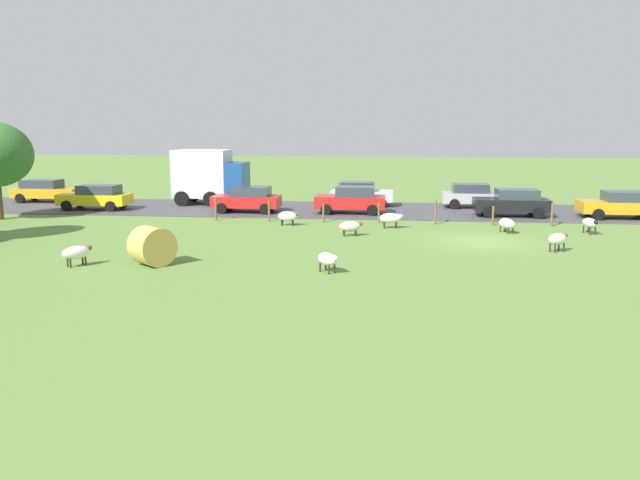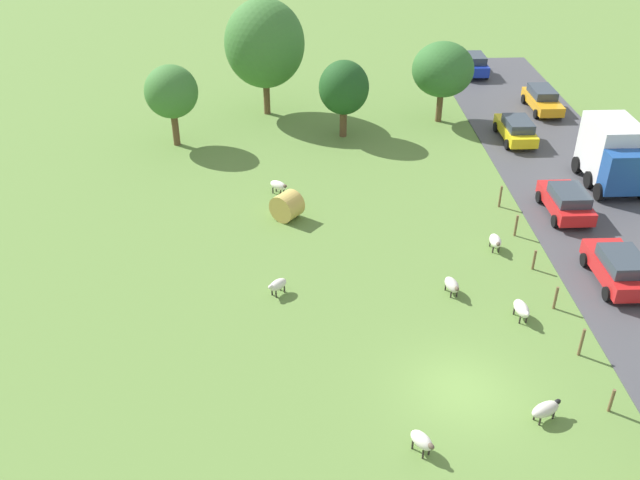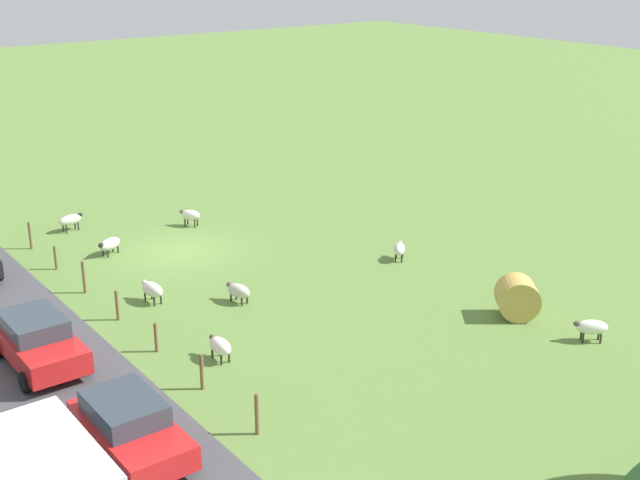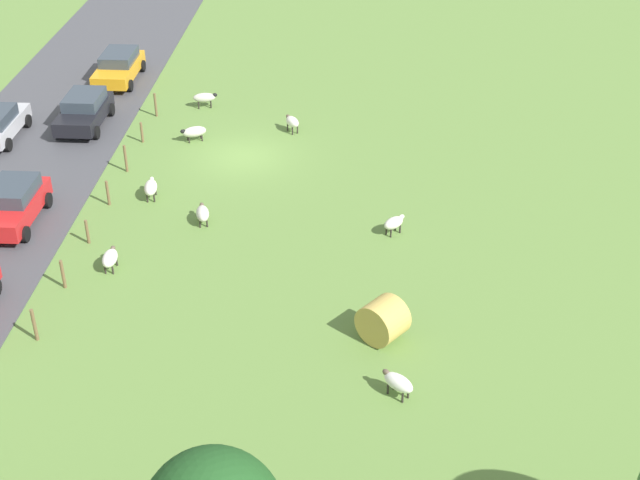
{
  "view_description": "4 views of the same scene",
  "coord_description": "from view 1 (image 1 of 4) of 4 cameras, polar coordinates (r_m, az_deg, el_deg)",
  "views": [
    {
      "loc": [
        -28.96,
        4.11,
        5.23
      ],
      "look_at": [
        -4.4,
        6.93,
        0.73
      ],
      "focal_mm": 35.35,
      "sensor_mm": 36.0,
      "label": 1
    },
    {
      "loc": [
        -6.1,
        -18.94,
        18.47
      ],
      "look_at": [
        -4.9,
        8.81,
        1.26
      ],
      "focal_mm": 39.28,
      "sensor_mm": 36.0,
      "label": 2
    },
    {
      "loc": [
        15.42,
        30.55,
        12.65
      ],
      "look_at": [
        -3.49,
        5.34,
        1.33
      ],
      "focal_mm": 46.72,
      "sensor_mm": 36.0,
      "label": 3
    },
    {
      "loc": [
        -5.81,
        36.35,
        18.44
      ],
      "look_at": [
        -4.09,
        8.63,
        1.0
      ],
      "focal_mm": 49.36,
      "sensor_mm": 36.0,
      "label": 4
    }
  ],
  "objects": [
    {
      "name": "car_1",
      "position": [
        39.5,
        25.69,
        2.94
      ],
      "size": [
        2.13,
        4.49,
        1.53
      ],
      "color": "orange",
      "rests_on": "road_strip"
    },
    {
      "name": "fence_post_3",
      "position": [
        34.34,
        5.35,
        2.45
      ],
      "size": [
        0.12,
        0.12,
        1.12
      ],
      "primitive_type": "cylinder",
      "color": "brown",
      "rests_on": "ground_plane"
    },
    {
      "name": "fence_post_5",
      "position": [
        34.98,
        -4.63,
        2.64
      ],
      "size": [
        0.12,
        0.12,
        1.16
      ],
      "primitive_type": "cylinder",
      "color": "brown",
      "rests_on": "ground_plane"
    },
    {
      "name": "car_0",
      "position": [
        38.44,
        -6.56,
        3.73
      ],
      "size": [
        2.07,
        4.04,
        1.56
      ],
      "color": "red",
      "rests_on": "road_strip"
    },
    {
      "name": "sheep_4",
      "position": [
        28.22,
        20.72,
        0.08
      ],
      "size": [
        0.92,
        1.05,
        0.79
      ],
      "color": "silver",
      "rests_on": "ground_plane"
    },
    {
      "name": "car_8",
      "position": [
        38.11,
        17.02,
        3.3
      ],
      "size": [
        2.11,
        4.2,
        1.57
      ],
      "color": "black",
      "rests_on": "road_strip"
    },
    {
      "name": "fence_post_1",
      "position": [
        34.75,
        15.39,
        2.13
      ],
      "size": [
        0.12,
        0.12,
        1.02
      ],
      "primitive_type": "cylinder",
      "color": "brown",
      "rests_on": "ground_plane"
    },
    {
      "name": "ground_plane",
      "position": [
        29.71,
        14.39,
        -0.16
      ],
      "size": [
        160.0,
        160.0,
        0.0
      ],
      "primitive_type": "plane",
      "color": "olive"
    },
    {
      "name": "sheep_2",
      "position": [
        33.43,
        -2.95,
        2.16
      ],
      "size": [
        0.52,
        1.13,
        0.76
      ],
      "color": "white",
      "rests_on": "ground_plane"
    },
    {
      "name": "sheep_0",
      "position": [
        32.4,
        16.54,
        1.44
      ],
      "size": [
        1.28,
        0.96,
        0.73
      ],
      "color": "beige",
      "rests_on": "ground_plane"
    },
    {
      "name": "sheep_6",
      "position": [
        30.23,
        2.76,
        1.24
      ],
      "size": [
        0.74,
        1.19,
        0.73
      ],
      "color": "beige",
      "rests_on": "ground_plane"
    },
    {
      "name": "fence_post_6",
      "position": [
        35.69,
        -9.42,
        2.75
      ],
      "size": [
        0.12,
        0.12,
        1.24
      ],
      "primitive_type": "cylinder",
      "color": "brown",
      "rests_on": "ground_plane"
    },
    {
      "name": "fence_post_4",
      "position": [
        34.54,
        0.31,
        2.46
      ],
      "size": [
        0.12,
        0.12,
        1.03
      ],
      "primitive_type": "cylinder",
      "color": "brown",
      "rests_on": "ground_plane"
    },
    {
      "name": "fence_post_2",
      "position": [
        34.4,
        10.41,
        2.48
      ],
      "size": [
        0.12,
        0.12,
        1.29
      ],
      "primitive_type": "cylinder",
      "color": "brown",
      "rests_on": "ground_plane"
    },
    {
      "name": "hay_bale_0",
      "position": [
        24.64,
        -14.94,
        -0.54
      ],
      "size": [
        1.9,
        1.86,
        1.48
      ],
      "primitive_type": "cylinder",
      "rotation": [
        1.57,
        0.0,
        2.46
      ],
      "color": "tan",
      "rests_on": "ground_plane"
    },
    {
      "name": "car_2",
      "position": [
        41.8,
        -19.63,
        3.71
      ],
      "size": [
        1.95,
        4.36,
        1.53
      ],
      "color": "yellow",
      "rests_on": "road_strip"
    },
    {
      "name": "fence_post_0",
      "position": [
        35.34,
        20.26,
        2.17
      ],
      "size": [
        0.12,
        0.12,
        1.23
      ],
      "primitive_type": "cylinder",
      "color": "brown",
      "rests_on": "ground_plane"
    },
    {
      "name": "sheep_1",
      "position": [
        25.42,
        -21.18,
        -1.07
      ],
      "size": [
        1.13,
        1.06,
        0.78
      ],
      "color": "white",
      "rests_on": "ground_plane"
    },
    {
      "name": "sheep_3",
      "position": [
        32.68,
        6.42,
        1.97
      ],
      "size": [
        0.66,
        1.26,
        0.8
      ],
      "color": "silver",
      "rests_on": "ground_plane"
    },
    {
      "name": "car_3",
      "position": [
        41.46,
        13.72,
        3.96
      ],
      "size": [
        1.95,
        4.11,
        1.53
      ],
      "color": "#B7B7BC",
      "rests_on": "road_strip"
    },
    {
      "name": "road_strip",
      "position": [
        39.63,
        12.45,
        2.53
      ],
      "size": [
        8.0,
        80.0,
        0.06
      ],
      "primitive_type": "cube",
      "color": "#47474C",
      "rests_on": "ground_plane"
    },
    {
      "name": "car_5",
      "position": [
        47.25,
        -23.58,
        4.15
      ],
      "size": [
        1.94,
        4.53,
        1.53
      ],
      "color": "orange",
      "rests_on": "road_strip"
    },
    {
      "name": "car_7",
      "position": [
        37.72,
        2.87,
        3.7
      ],
      "size": [
        2.08,
        4.16,
        1.6
      ],
      "color": "red",
      "rests_on": "road_strip"
    },
    {
      "name": "car_6",
      "position": [
        41.43,
        3.68,
        4.24
      ],
      "size": [
        2.11,
        4.04,
        1.54
      ],
      "color": "silver",
      "rests_on": "road_strip"
    },
    {
      "name": "sheep_5",
      "position": [
        33.5,
        23.24,
        1.42
      ],
      "size": [
        1.29,
        0.71,
        0.78
      ],
      "color": "beige",
      "rests_on": "ground_plane"
    },
    {
      "name": "truck_0",
      "position": [
        42.71,
        -9.97,
        5.75
      ],
      "size": [
        2.75,
        4.74,
        3.59
      ],
      "color": "#1E4C99",
      "rests_on": "road_strip"
    },
    {
      "name": "sheep_7",
      "position": [
        22.69,
        0.69,
        -1.75
      ],
      "size": [
        1.0,
        0.99,
        0.73
      ],
      "color": "silver",
      "rests_on": "ground_plane"
    }
  ]
}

